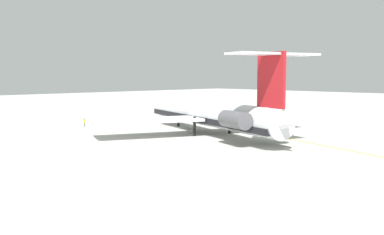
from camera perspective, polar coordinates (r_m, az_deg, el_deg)
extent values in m
plane|color=#B7B5AD|center=(83.07, 11.00, -1.57)|extent=(349.42, 349.42, 0.00)
cylinder|color=silver|center=(75.59, 2.18, 0.54)|extent=(39.56, 15.91, 4.28)
cone|color=silver|center=(93.55, -3.82, 1.50)|extent=(5.47, 5.24, 4.10)
cone|color=silver|center=(58.95, 11.71, -0.62)|extent=(7.03, 5.31, 3.63)
cube|color=black|center=(75.68, 2.17, -0.18)|extent=(38.74, 15.73, 0.94)
cube|color=silver|center=(71.79, -5.90, -0.35)|extent=(13.15, 19.01, 0.43)
cube|color=silver|center=(82.31, 8.60, 0.37)|extent=(10.00, 18.77, 0.43)
cylinder|color=#515156|center=(62.00, 5.62, -0.29)|extent=(5.84, 3.95, 2.48)
cube|color=silver|center=(62.41, 6.20, -0.26)|extent=(3.47, 2.25, 0.51)
cylinder|color=#515156|center=(65.95, 10.66, -0.01)|extent=(5.84, 3.95, 2.48)
cube|color=silver|center=(65.50, 10.15, -0.04)|extent=(3.47, 2.25, 0.51)
cube|color=#B2191E|center=(60.73, 10.24, 4.82)|extent=(5.66, 2.12, 7.57)
cube|color=silver|center=(58.42, 7.85, 8.25)|extent=(5.67, 7.14, 0.30)
cube|color=silver|center=(62.58, 13.07, 7.98)|extent=(5.67, 7.14, 0.30)
cylinder|color=black|center=(86.63, -1.78, -0.10)|extent=(0.47, 0.47, 3.24)
cylinder|color=black|center=(73.01, 0.34, -1.17)|extent=(0.47, 0.47, 3.24)
cylinder|color=black|center=(76.37, 4.90, -0.89)|extent=(0.47, 0.47, 3.24)
cylinder|color=black|center=(104.55, 6.60, 0.17)|extent=(0.10, 0.10, 0.81)
cylinder|color=black|center=(104.56, 6.68, 0.17)|extent=(0.10, 0.10, 0.81)
cylinder|color=gray|center=(104.49, 6.64, 0.56)|extent=(0.27, 0.27, 0.64)
sphere|color=brown|center=(104.45, 6.64, 0.81)|extent=(0.25, 0.25, 0.25)
cylinder|color=gray|center=(104.47, 6.54, 0.58)|extent=(0.07, 0.07, 0.54)
cylinder|color=gray|center=(104.50, 6.74, 0.58)|extent=(0.07, 0.07, 0.54)
cylinder|color=black|center=(103.58, 8.34, 0.11)|extent=(0.11, 0.11, 0.85)
cylinder|color=black|center=(103.43, 8.36, 0.10)|extent=(0.11, 0.11, 0.85)
cylinder|color=yellow|center=(103.44, 8.36, 0.52)|extent=(0.29, 0.29, 0.67)
sphere|color=brown|center=(103.40, 8.36, 0.78)|extent=(0.26, 0.26, 0.26)
cylinder|color=yellow|center=(103.61, 8.32, 0.55)|extent=(0.08, 0.08, 0.57)
cylinder|color=yellow|center=(103.26, 8.39, 0.53)|extent=(0.08, 0.08, 0.57)
cylinder|color=black|center=(88.69, -13.81, -0.93)|extent=(0.10, 0.10, 0.79)
cylinder|color=black|center=(88.83, -13.82, -0.92)|extent=(0.10, 0.10, 0.79)
cylinder|color=yellow|center=(88.69, -13.83, -0.46)|extent=(0.27, 0.27, 0.63)
sphere|color=brown|center=(88.64, -13.83, -0.18)|extent=(0.25, 0.25, 0.25)
cylinder|color=yellow|center=(88.51, -13.82, -0.45)|extent=(0.07, 0.07, 0.53)
cylinder|color=yellow|center=(88.86, -13.83, -0.43)|extent=(0.07, 0.07, 0.53)
cylinder|color=black|center=(101.18, 10.02, -0.04)|extent=(0.11, 0.11, 0.87)
cylinder|color=black|center=(101.08, 10.08, -0.05)|extent=(0.11, 0.11, 0.87)
cylinder|color=orange|center=(101.06, 10.06, 0.39)|extent=(0.29, 0.29, 0.69)
sphere|color=#DBB28E|center=(101.02, 10.06, 0.66)|extent=(0.27, 0.27, 0.27)
cylinder|color=orange|center=(101.18, 9.97, 0.42)|extent=(0.08, 0.08, 0.58)
cylinder|color=orange|center=(100.93, 10.14, 0.40)|extent=(0.08, 0.08, 0.58)
cone|color=#EA590F|center=(93.92, -12.36, -0.61)|extent=(0.40, 0.40, 0.55)
cube|color=gold|center=(82.60, 6.44, -1.54)|extent=(85.38, 25.86, 0.01)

